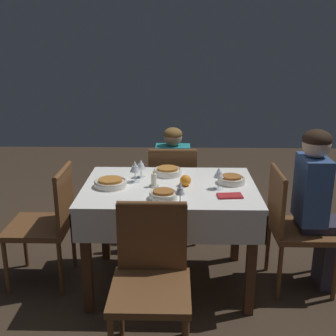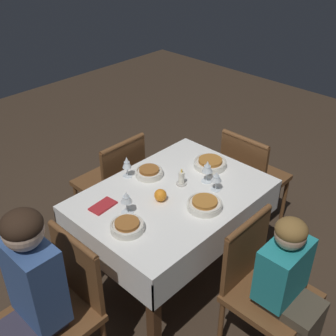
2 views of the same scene
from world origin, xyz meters
name	(u,v)px [view 1 (image 1 of 2)]	position (x,y,z in m)	size (l,w,h in m)	color
ground_plane	(169,282)	(0.00, 0.00, 0.00)	(8.00, 8.00, 0.00)	#3D2D21
dining_table	(170,200)	(0.00, 0.00, 0.66)	(1.20, 0.85, 0.77)	white
chair_west	(293,223)	(-0.88, 0.00, 0.49)	(0.44, 0.44, 0.88)	brown
chair_south	(173,188)	(-0.01, -0.70, 0.49)	(0.44, 0.44, 0.88)	brown
chair_north	(151,275)	(0.09, 0.70, 0.49)	(0.44, 0.44, 0.88)	brown
chair_east	(48,219)	(0.88, -0.02, 0.49)	(0.44, 0.44, 0.88)	brown
person_adult_denim	(318,201)	(-1.03, 0.00, 0.66)	(0.34, 0.30, 1.17)	#383342
person_child_teal	(173,175)	(-0.01, -0.87, 0.55)	(0.30, 0.33, 1.01)	#4C4233
bowl_west	(231,179)	(-0.43, -0.06, 0.79)	(0.19, 0.19, 0.06)	silver
wine_glass_west	(219,174)	(-0.33, 0.06, 0.88)	(0.07, 0.07, 0.15)	white
bowl_south	(168,171)	(0.02, -0.24, 0.79)	(0.21, 0.21, 0.06)	silver
wine_glass_south	(141,165)	(0.21, -0.17, 0.86)	(0.07, 0.07, 0.13)	white
bowl_north	(163,195)	(0.04, 0.25, 0.79)	(0.18, 0.18, 0.06)	silver
wine_glass_north	(180,189)	(-0.07, 0.35, 0.87)	(0.06, 0.06, 0.15)	white
bowl_east	(111,183)	(0.41, 0.03, 0.79)	(0.23, 0.23, 0.06)	silver
wine_glass_east	(135,167)	(0.25, -0.07, 0.88)	(0.07, 0.07, 0.16)	white
candle_centerpiece	(154,181)	(0.11, 0.02, 0.81)	(0.07, 0.07, 0.12)	beige
orange_fruit	(185,180)	(-0.11, 0.00, 0.81)	(0.08, 0.08, 0.08)	orange
napkin_red_folded	(230,196)	(-0.39, 0.20, 0.77)	(0.17, 0.11, 0.01)	#AD2328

